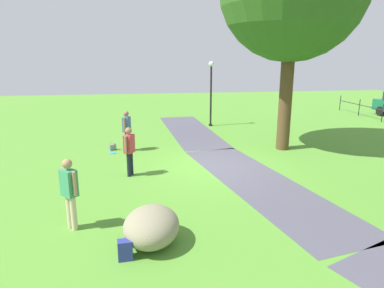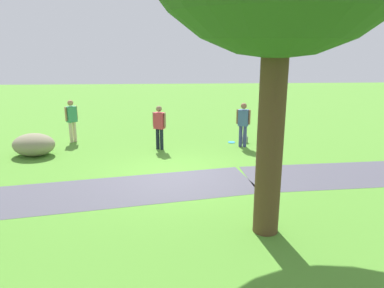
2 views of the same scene
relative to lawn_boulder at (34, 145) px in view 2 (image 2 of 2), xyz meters
name	(u,v)px [view 2 (image 2 of 2)]	position (x,y,z in m)	size (l,w,h in m)	color
ground_plane	(178,176)	(-4.91, 2.33, -0.38)	(48.00, 48.00, 0.00)	#53902F
footpath_segment_near	(378,173)	(-10.92, 2.38, -0.38)	(8.13, 2.67, 0.01)	#4D4B58
footpath_segment_mid	(106,192)	(-3.00, 3.41, -0.38)	(8.26, 3.62, 0.01)	#4D4B58
lawn_boulder	(34,145)	(0.00, 0.00, 0.00)	(1.65, 1.41, 0.77)	gray
woman_with_handbag	(243,122)	(-7.38, -0.71, 0.57)	(0.50, 0.34, 1.65)	#393E77
man_near_boulder	(72,118)	(-0.89, -1.75, 0.57)	(0.43, 0.42, 1.65)	#CAB693
passerby_on_path	(159,125)	(-4.30, -0.53, 0.54)	(0.48, 0.37, 1.60)	black
handbag_on_grass	(244,139)	(-7.54, -1.34, -0.24)	(0.38, 0.38, 0.31)	gray
backpack_by_boulder	(25,146)	(0.51, -0.52, -0.19)	(0.28, 0.30, 0.40)	navy
frisbee_on_grass	(231,142)	(-7.06, -1.31, -0.37)	(0.28, 0.28, 0.02)	#2D9BD2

